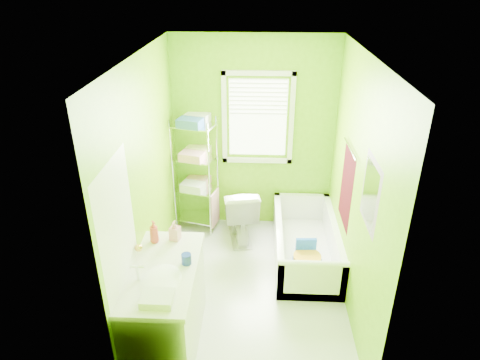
{
  "coord_description": "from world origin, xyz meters",
  "views": [
    {
      "loc": [
        0.08,
        -3.82,
        3.29
      ],
      "look_at": [
        -0.12,
        0.25,
        1.25
      ],
      "focal_mm": 32.0,
      "sensor_mm": 36.0,
      "label": 1
    }
  ],
  "objects_px": {
    "toilet": "(240,212)",
    "wire_shelf_unit": "(196,162)",
    "vanity": "(166,305)",
    "bathtub": "(305,247)"
  },
  "relations": [
    {
      "from": "toilet",
      "to": "wire_shelf_unit",
      "type": "xyz_separation_m",
      "value": [
        -0.58,
        0.25,
        0.59
      ]
    },
    {
      "from": "vanity",
      "to": "bathtub",
      "type": "bearing_deg",
      "value": 44.7
    },
    {
      "from": "toilet",
      "to": "wire_shelf_unit",
      "type": "distance_m",
      "value": 0.87
    },
    {
      "from": "wire_shelf_unit",
      "to": "vanity",
      "type": "bearing_deg",
      "value": -90.38
    },
    {
      "from": "wire_shelf_unit",
      "to": "toilet",
      "type": "bearing_deg",
      "value": -23.12
    },
    {
      "from": "vanity",
      "to": "wire_shelf_unit",
      "type": "distance_m",
      "value": 2.16
    },
    {
      "from": "bathtub",
      "to": "vanity",
      "type": "xyz_separation_m",
      "value": [
        -1.43,
        -1.42,
        0.31
      ]
    },
    {
      "from": "toilet",
      "to": "wire_shelf_unit",
      "type": "relative_size",
      "value": 0.49
    },
    {
      "from": "toilet",
      "to": "wire_shelf_unit",
      "type": "height_order",
      "value": "wire_shelf_unit"
    },
    {
      "from": "toilet",
      "to": "vanity",
      "type": "distance_m",
      "value": 1.95
    }
  ]
}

